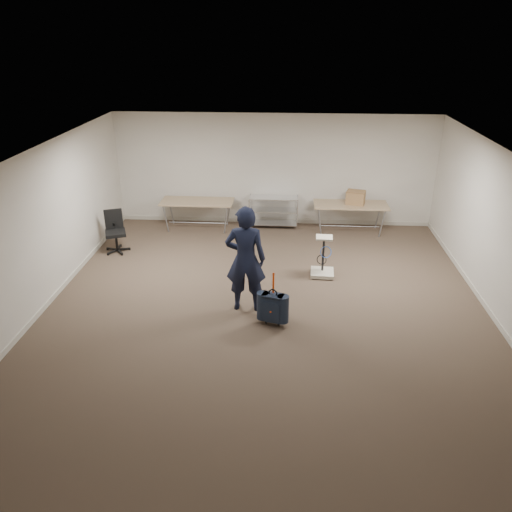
{
  "coord_description": "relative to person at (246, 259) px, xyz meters",
  "views": [
    {
      "loc": [
        0.34,
        -7.79,
        4.64
      ],
      "look_at": [
        -0.19,
        0.3,
        0.93
      ],
      "focal_mm": 35.0,
      "sensor_mm": 36.0,
      "label": 1
    }
  ],
  "objects": [
    {
      "name": "room_shell",
      "position": [
        0.36,
        1.33,
        -0.93
      ],
      "size": [
        8.0,
        9.0,
        9.0
      ],
      "color": "beige",
      "rests_on": "ground"
    },
    {
      "name": "person",
      "position": [
        0.0,
        0.0,
        0.0
      ],
      "size": [
        0.71,
        0.47,
        1.95
      ],
      "primitive_type": "imported",
      "rotation": [
        0.0,
        0.0,
        3.14
      ],
      "color": "black",
      "rests_on": "ground"
    },
    {
      "name": "equipment_cart",
      "position": [
        1.46,
        1.42,
        -0.75
      ],
      "size": [
        0.49,
        0.49,
        0.86
      ],
      "color": "beige",
      "rests_on": "ground"
    },
    {
      "name": "ground",
      "position": [
        0.36,
        -0.05,
        -0.98
      ],
      "size": [
        9.0,
        9.0,
        0.0
      ],
      "primitive_type": "plane",
      "color": "#45342A",
      "rests_on": "ground"
    },
    {
      "name": "folding_table_right",
      "position": [
        2.26,
        3.9,
        -0.3
      ],
      "size": [
        1.8,
        0.75,
        0.73
      ],
      "color": "tan",
      "rests_on": "ground"
    },
    {
      "name": "office_chair",
      "position": [
        -3.16,
        2.38,
        -0.69
      ],
      "size": [
        0.57,
        0.58,
        0.94
      ],
      "color": "black",
      "rests_on": "ground"
    },
    {
      "name": "cardboard_box",
      "position": [
        2.36,
        3.93,
        -0.08
      ],
      "size": [
        0.51,
        0.43,
        0.33
      ],
      "primitive_type": "cube",
      "rotation": [
        0.0,
        0.0,
        -0.28
      ],
      "color": "olive",
      "rests_on": "folding_table_right"
    },
    {
      "name": "suitcase",
      "position": [
        0.5,
        -0.52,
        -0.64
      ],
      "size": [
        0.4,
        0.29,
        0.98
      ],
      "color": "black",
      "rests_on": "ground"
    },
    {
      "name": "wire_shelf",
      "position": [
        0.36,
        4.15,
        -0.54
      ],
      "size": [
        1.22,
        0.47,
        0.8
      ],
      "color": "silver",
      "rests_on": "ground"
    },
    {
      "name": "folding_table_left",
      "position": [
        -1.54,
        3.9,
        -0.3
      ],
      "size": [
        1.8,
        0.75,
        0.73
      ],
      "color": "tan",
      "rests_on": "ground"
    }
  ]
}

